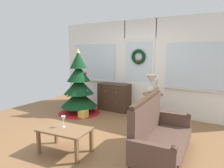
{
  "coord_description": "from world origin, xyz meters",
  "views": [
    {
      "loc": [
        2.37,
        -3.18,
        1.72
      ],
      "look_at": [
        0.05,
        0.55,
        1.0
      ],
      "focal_mm": 32.97,
      "sensor_mm": 36.0,
      "label": 1
    }
  ],
  "objects_px": {
    "christmas_tree": "(79,90)",
    "side_table": "(153,102)",
    "coffee_table": "(65,132)",
    "gift_box": "(83,114)",
    "table_lamp": "(151,81)",
    "flower_vase": "(156,89)",
    "wine_glass": "(63,119)",
    "settee_sofa": "(157,132)",
    "dresser_cabinet": "(114,97)"
  },
  "relations": [
    {
      "from": "dresser_cabinet",
      "to": "flower_vase",
      "type": "relative_size",
      "value": 2.61
    },
    {
      "from": "wine_glass",
      "to": "gift_box",
      "type": "distance_m",
      "value": 1.81
    },
    {
      "from": "christmas_tree",
      "to": "wine_glass",
      "type": "xyz_separation_m",
      "value": [
        1.2,
        -1.79,
        -0.1
      ]
    },
    {
      "from": "side_table",
      "to": "coffee_table",
      "type": "distance_m",
      "value": 2.3
    },
    {
      "from": "dresser_cabinet",
      "to": "wine_glass",
      "type": "xyz_separation_m",
      "value": [
        0.53,
        -2.56,
        0.17
      ]
    },
    {
      "from": "flower_vase",
      "to": "coffee_table",
      "type": "height_order",
      "value": "flower_vase"
    },
    {
      "from": "christmas_tree",
      "to": "settee_sofa",
      "type": "distance_m",
      "value": 2.83
    },
    {
      "from": "christmas_tree",
      "to": "gift_box",
      "type": "height_order",
      "value": "christmas_tree"
    },
    {
      "from": "flower_vase",
      "to": "side_table",
      "type": "bearing_deg",
      "value": 149.04
    },
    {
      "from": "christmas_tree",
      "to": "coffee_table",
      "type": "xyz_separation_m",
      "value": [
        1.27,
        -1.84,
        -0.3
      ]
    },
    {
      "from": "christmas_tree",
      "to": "flower_vase",
      "type": "height_order",
      "value": "christmas_tree"
    },
    {
      "from": "wine_glass",
      "to": "flower_vase",
      "type": "bearing_deg",
      "value": 66.85
    },
    {
      "from": "side_table",
      "to": "christmas_tree",
      "type": "bearing_deg",
      "value": -170.27
    },
    {
      "from": "christmas_tree",
      "to": "wine_glass",
      "type": "relative_size",
      "value": 9.09
    },
    {
      "from": "settee_sofa",
      "to": "gift_box",
      "type": "relative_size",
      "value": 7.75
    },
    {
      "from": "christmas_tree",
      "to": "settee_sofa",
      "type": "relative_size",
      "value": 1.08
    },
    {
      "from": "table_lamp",
      "to": "gift_box",
      "type": "bearing_deg",
      "value": -157.79
    },
    {
      "from": "table_lamp",
      "to": "flower_vase",
      "type": "xyz_separation_m",
      "value": [
        0.16,
        -0.1,
        -0.17
      ]
    },
    {
      "from": "flower_vase",
      "to": "dresser_cabinet",
      "type": "bearing_deg",
      "value": 161.18
    },
    {
      "from": "side_table",
      "to": "wine_glass",
      "type": "distance_m",
      "value": 2.27
    },
    {
      "from": "wine_glass",
      "to": "gift_box",
      "type": "height_order",
      "value": "wine_glass"
    },
    {
      "from": "settee_sofa",
      "to": "coffee_table",
      "type": "xyz_separation_m",
      "value": [
        -1.34,
        -0.76,
        -0.02
      ]
    },
    {
      "from": "flower_vase",
      "to": "table_lamp",
      "type": "bearing_deg",
      "value": 147.99
    },
    {
      "from": "coffee_table",
      "to": "dresser_cabinet",
      "type": "bearing_deg",
      "value": 103.09
    },
    {
      "from": "settee_sofa",
      "to": "gift_box",
      "type": "xyz_separation_m",
      "value": [
        -2.26,
        0.81,
        -0.27
      ]
    },
    {
      "from": "flower_vase",
      "to": "gift_box",
      "type": "relative_size",
      "value": 1.66
    },
    {
      "from": "table_lamp",
      "to": "coffee_table",
      "type": "bearing_deg",
      "value": -106.47
    },
    {
      "from": "christmas_tree",
      "to": "side_table",
      "type": "distance_m",
      "value": 2.02
    },
    {
      "from": "coffee_table",
      "to": "gift_box",
      "type": "height_order",
      "value": "coffee_table"
    },
    {
      "from": "settee_sofa",
      "to": "flower_vase",
      "type": "bearing_deg",
      "value": 111.07
    },
    {
      "from": "wine_glass",
      "to": "dresser_cabinet",
      "type": "bearing_deg",
      "value": 101.8
    },
    {
      "from": "dresser_cabinet",
      "to": "flower_vase",
      "type": "height_order",
      "value": "flower_vase"
    },
    {
      "from": "flower_vase",
      "to": "wine_glass",
      "type": "distance_m",
      "value": 2.27
    },
    {
      "from": "flower_vase",
      "to": "settee_sofa",
      "type": "bearing_deg",
      "value": -68.93
    },
    {
      "from": "christmas_tree",
      "to": "table_lamp",
      "type": "height_order",
      "value": "christmas_tree"
    },
    {
      "from": "settee_sofa",
      "to": "table_lamp",
      "type": "relative_size",
      "value": 3.72
    },
    {
      "from": "flower_vase",
      "to": "wine_glass",
      "type": "relative_size",
      "value": 1.79
    },
    {
      "from": "christmas_tree",
      "to": "wine_glass",
      "type": "distance_m",
      "value": 2.16
    },
    {
      "from": "table_lamp",
      "to": "gift_box",
      "type": "distance_m",
      "value": 1.92
    },
    {
      "from": "flower_vase",
      "to": "coffee_table",
      "type": "distance_m",
      "value": 2.32
    },
    {
      "from": "table_lamp",
      "to": "coffee_table",
      "type": "height_order",
      "value": "table_lamp"
    },
    {
      "from": "table_lamp",
      "to": "side_table",
      "type": "bearing_deg",
      "value": -33.69
    },
    {
      "from": "christmas_tree",
      "to": "side_table",
      "type": "xyz_separation_m",
      "value": [
        1.99,
        0.34,
        -0.16
      ]
    },
    {
      "from": "gift_box",
      "to": "coffee_table",
      "type": "bearing_deg",
      "value": -59.68
    },
    {
      "from": "christmas_tree",
      "to": "side_table",
      "type": "bearing_deg",
      "value": 9.73
    },
    {
      "from": "table_lamp",
      "to": "wine_glass",
      "type": "bearing_deg",
      "value": -108.49
    },
    {
      "from": "dresser_cabinet",
      "to": "settee_sofa",
      "type": "bearing_deg",
      "value": -43.41
    },
    {
      "from": "side_table",
      "to": "coffee_table",
      "type": "relative_size",
      "value": 0.79
    },
    {
      "from": "coffee_table",
      "to": "gift_box",
      "type": "xyz_separation_m",
      "value": [
        -0.92,
        1.57,
        -0.25
      ]
    },
    {
      "from": "christmas_tree",
      "to": "table_lamp",
      "type": "distance_m",
      "value": 1.99
    }
  ]
}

